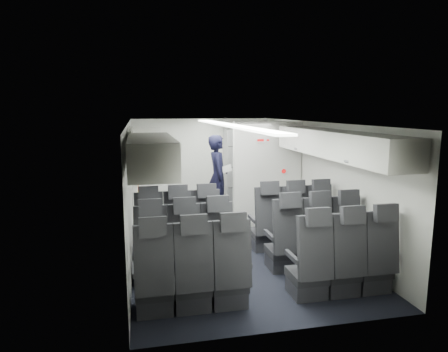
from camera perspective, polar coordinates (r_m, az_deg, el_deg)
name	(u,v)px	position (r m, az deg, el deg)	size (l,w,h in m)	color
cabin_shell	(229,181)	(7.06, 0.68, -0.74)	(3.41, 6.01, 2.16)	black
seat_row_front	(236,229)	(6.72, 1.69, -7.59)	(3.33, 0.56, 1.24)	#232326
seat_row_mid	(251,247)	(5.90, 3.81, -10.10)	(3.33, 0.56, 1.24)	#232326
seat_row_rear	(271,271)	(5.10, 6.66, -13.39)	(3.33, 0.56, 1.24)	#232326
overhead_bin_left_rear	(151,154)	(4.80, -10.38, 3.12)	(0.53, 1.80, 0.40)	silver
overhead_bin_left_front_open	(145,150)	(6.55, -11.23, 3.70)	(0.64, 1.70, 0.72)	#9E9E93
overhead_bin_right_rear	(365,149)	(5.63, 19.49, 3.66)	(0.53, 1.80, 0.40)	silver
overhead_bin_right_front	(310,139)	(7.17, 12.17, 5.15)	(0.53, 1.70, 0.40)	silver
bulkhead_partition	(267,175)	(8.08, 6.21, 0.19)	(1.40, 0.15, 2.13)	silver
galley_unit	(242,167)	(9.91, 2.55, 1.23)	(0.85, 0.52, 1.90)	#939399
boarding_door	(135,179)	(8.44, -12.62, -0.42)	(0.12, 1.27, 1.86)	silver
flight_attendant	(218,177)	(8.69, -0.89, -0.14)	(0.67, 0.44, 1.84)	black
carry_on_bag	(150,148)	(6.13, -10.46, 4.02)	(0.41, 0.29, 0.25)	black
papers	(227,169)	(8.66, 0.40, 1.05)	(0.21, 0.02, 0.15)	white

